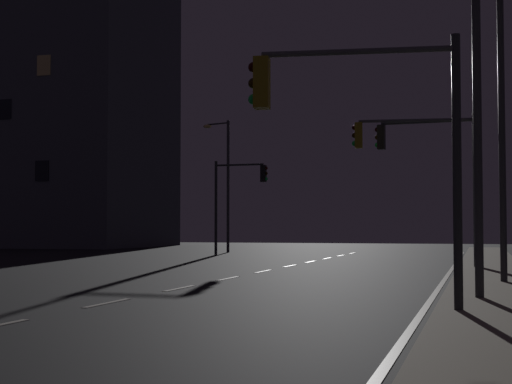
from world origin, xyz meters
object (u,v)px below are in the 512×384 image
at_px(building_distant, 68,80).
at_px(traffic_light_near_left, 238,189).
at_px(street_lamp_corner, 225,174).
at_px(traffic_light_near_right, 432,160).
at_px(street_lamp_median, 498,104).
at_px(street_lamp_across_street, 481,88).
at_px(traffic_light_overhead_east, 421,158).
at_px(traffic_light_mid_right, 360,116).

bearing_deg(building_distant, traffic_light_near_left, -37.27).
bearing_deg(street_lamp_corner, traffic_light_near_right, -49.66).
xyz_separation_m(street_lamp_corner, building_distant, (-17.14, 10.22, 8.82)).
bearing_deg(street_lamp_median, traffic_light_near_left, 124.03).
distance_m(street_lamp_corner, street_lamp_across_street, 32.97).
xyz_separation_m(traffic_light_overhead_east, traffic_light_near_left, (-11.11, 12.65, -0.40)).
distance_m(traffic_light_mid_right, traffic_light_near_right, 16.09).
bearing_deg(street_lamp_median, street_lamp_corner, 122.80).
xyz_separation_m(traffic_light_overhead_east, street_lamp_corner, (-13.45, 17.25, 0.79)).
distance_m(traffic_light_overhead_east, street_lamp_median, 8.00).
height_order(traffic_light_near_right, street_lamp_median, street_lamp_median).
height_order(traffic_light_near_right, street_lamp_corner, street_lamp_corner).
xyz_separation_m(traffic_light_mid_right, street_lamp_across_street, (2.10, 3.21, 0.98)).
xyz_separation_m(street_lamp_median, street_lamp_across_street, (-0.44, -4.27, -0.30)).
relative_size(street_lamp_median, street_lamp_corner, 0.94).
bearing_deg(building_distant, street_lamp_across_street, -50.25).
bearing_deg(traffic_light_near_right, street_lamp_median, -75.51).
bearing_deg(traffic_light_near_right, traffic_light_mid_right, -91.13).
distance_m(traffic_light_near_right, street_lamp_median, 8.91).
distance_m(traffic_light_near_left, street_lamp_across_street, 27.82).
height_order(traffic_light_overhead_east, street_lamp_median, street_lamp_median).
height_order(street_lamp_corner, building_distant, building_distant).
distance_m(traffic_light_near_left, traffic_light_near_right, 16.29).
xyz_separation_m(traffic_light_mid_right, traffic_light_near_left, (-11.10, 27.69, 0.15)).
xyz_separation_m(traffic_light_near_left, street_lamp_median, (13.64, -20.20, 1.13)).
relative_size(traffic_light_near_right, street_lamp_corner, 0.69).
relative_size(traffic_light_mid_right, traffic_light_near_right, 0.85).
bearing_deg(traffic_light_overhead_east, street_lamp_corner, 127.95).
bearing_deg(street_lamp_across_street, traffic_light_near_left, 118.35).
bearing_deg(traffic_light_near_right, building_distant, 139.46).
distance_m(traffic_light_overhead_east, traffic_light_near_right, 1.09).
distance_m(traffic_light_overhead_east, building_distant, 42.23).
distance_m(traffic_light_near_left, street_lamp_corner, 5.30).
xyz_separation_m(street_lamp_corner, street_lamp_across_street, (15.55, -29.07, -0.36)).
bearing_deg(traffic_light_mid_right, traffic_light_near_left, 111.85).
bearing_deg(traffic_light_near_right, street_lamp_corner, 130.34).
height_order(traffic_light_overhead_east, traffic_light_near_right, traffic_light_near_right).
distance_m(traffic_light_near_right, street_lamp_across_street, 13.00).
bearing_deg(street_lamp_median, building_distant, 133.40).
height_order(traffic_light_mid_right, building_distant, building_distant).
xyz_separation_m(street_lamp_across_street, building_distant, (-32.69, 39.30, 9.19)).
distance_m(traffic_light_near_right, street_lamp_corner, 21.28).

